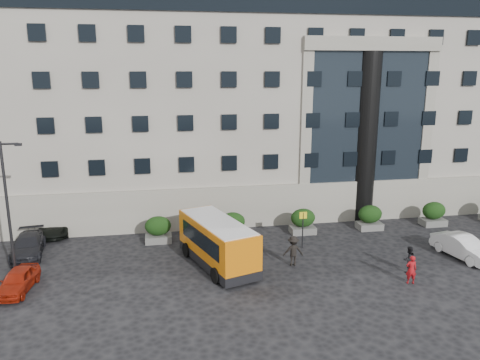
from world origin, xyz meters
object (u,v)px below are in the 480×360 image
(pedestrian_b, at_px, (409,259))
(pedestrian_c, at_px, (293,251))
(hedge_c, at_px, (303,221))
(minibus, at_px, (218,241))
(bus_stop_sign, at_px, (303,223))
(parked_car_d, at_px, (54,226))
(pedestrian_a, at_px, (411,270))
(hedge_a, at_px, (158,229))
(hedge_b, at_px, (232,225))
(parked_car_c, at_px, (28,246))
(street_lamp, at_px, (9,207))
(parked_car_a, at_px, (18,280))
(hedge_e, at_px, (434,214))
(hedge_d, at_px, (370,217))
(white_taxi, at_px, (463,247))

(pedestrian_b, relative_size, pedestrian_c, 0.85)
(hedge_c, bearing_deg, minibus, -145.99)
(bus_stop_sign, relative_size, parked_car_d, 0.57)
(pedestrian_a, relative_size, pedestrian_b, 1.03)
(pedestrian_c, bearing_deg, hedge_a, -29.61)
(hedge_b, xyz_separation_m, parked_car_c, (-13.47, -0.97, -0.27))
(hedge_b, height_order, pedestrian_b, hedge_b)
(bus_stop_sign, xyz_separation_m, pedestrian_a, (4.39, -6.14, -0.90))
(hedge_a, bearing_deg, pedestrian_c, -33.81)
(bus_stop_sign, bearing_deg, street_lamp, -173.46)
(hedge_a, bearing_deg, hedge_c, 0.00)
(bus_stop_sign, height_order, parked_car_a, bus_stop_sign)
(hedge_a, relative_size, parked_car_a, 0.51)
(hedge_e, distance_m, pedestrian_b, 9.80)
(hedge_b, xyz_separation_m, parked_car_d, (-12.70, 2.96, -0.31))
(hedge_c, relative_size, street_lamp, 0.23)
(parked_car_d, distance_m, pedestrian_c, 17.71)
(hedge_a, distance_m, hedge_e, 20.80)
(minibus, height_order, pedestrian_b, minibus)
(hedge_d, xyz_separation_m, minibus, (-12.04, -4.62, 0.63))
(hedge_b, bearing_deg, pedestrian_c, -61.91)
(bus_stop_sign, xyz_separation_m, pedestrian_b, (5.03, -4.73, -0.93))
(hedge_b, relative_size, pedestrian_a, 1.11)
(pedestrian_a, bearing_deg, hedge_e, -117.89)
(parked_car_a, relative_size, parked_car_d, 0.81)
(hedge_a, relative_size, street_lamp, 0.23)
(street_lamp, distance_m, parked_car_c, 5.34)
(minibus, height_order, pedestrian_c, minibus)
(parked_car_a, bearing_deg, pedestrian_a, -0.97)
(hedge_c, distance_m, white_taxi, 10.63)
(minibus, distance_m, parked_car_a, 11.21)
(hedge_b, bearing_deg, parked_car_d, 166.87)
(parked_car_a, xyz_separation_m, pedestrian_b, (22.03, -1.39, 0.19))
(pedestrian_c, bearing_deg, street_lamp, 1.98)
(parked_car_d, bearing_deg, hedge_b, -21.45)
(parked_car_c, distance_m, parked_car_d, 4.01)
(hedge_a, relative_size, parked_car_d, 0.41)
(hedge_c, bearing_deg, parked_car_a, -161.05)
(pedestrian_b, bearing_deg, white_taxi, -179.50)
(white_taxi, bearing_deg, hedge_c, 133.03)
(parked_car_d, xyz_separation_m, pedestrian_c, (15.59, -8.38, 0.32))
(white_taxi, bearing_deg, street_lamp, 165.49)
(hedge_c, relative_size, white_taxi, 0.42)
(hedge_e, relative_size, parked_car_d, 0.41)
(minibus, relative_size, parked_car_a, 2.00)
(hedge_d, bearing_deg, parked_car_a, -165.10)
(minibus, bearing_deg, white_taxi, -24.05)
(hedge_e, xyz_separation_m, parked_car_c, (-29.07, -0.97, -0.27))
(parked_car_a, bearing_deg, parked_car_d, 96.46)
(bus_stop_sign, bearing_deg, pedestrian_c, -118.24)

